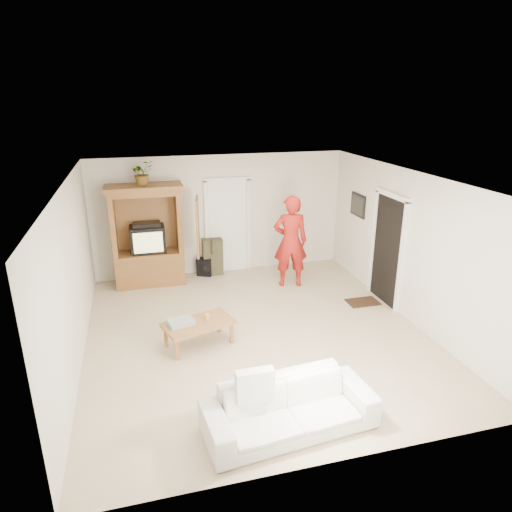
% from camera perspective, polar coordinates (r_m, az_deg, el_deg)
% --- Properties ---
extents(floor, '(6.00, 6.00, 0.00)m').
position_cam_1_polar(floor, '(7.80, -0.02, -9.53)').
color(floor, tan).
rests_on(floor, ground).
extents(ceiling, '(6.00, 6.00, 0.00)m').
position_cam_1_polar(ceiling, '(6.92, -0.03, 9.63)').
color(ceiling, white).
rests_on(ceiling, floor).
extents(wall_back, '(5.50, 0.00, 5.50)m').
position_cam_1_polar(wall_back, '(10.06, -4.46, 5.16)').
color(wall_back, silver).
rests_on(wall_back, floor).
extents(wall_front, '(5.50, 0.00, 5.50)m').
position_cam_1_polar(wall_front, '(4.71, 9.68, -12.75)').
color(wall_front, silver).
rests_on(wall_front, floor).
extents(wall_left, '(0.00, 6.00, 6.00)m').
position_cam_1_polar(wall_left, '(7.11, -21.98, -2.46)').
color(wall_left, silver).
rests_on(wall_left, floor).
extents(wall_right, '(0.00, 6.00, 6.00)m').
position_cam_1_polar(wall_right, '(8.36, 18.50, 1.17)').
color(wall_right, silver).
rests_on(wall_right, floor).
extents(armoire, '(1.82, 1.14, 2.10)m').
position_cam_1_polar(armoire, '(9.69, -13.21, 1.72)').
color(armoire, brown).
rests_on(armoire, floor).
extents(door_back, '(0.85, 0.05, 2.04)m').
position_cam_1_polar(door_back, '(10.13, -3.55, 3.65)').
color(door_back, white).
rests_on(door_back, floor).
extents(doorway_right, '(0.05, 0.90, 2.04)m').
position_cam_1_polar(doorway_right, '(8.91, 16.12, 0.64)').
color(doorway_right, black).
rests_on(doorway_right, floor).
extents(framed_picture, '(0.03, 0.60, 0.48)m').
position_cam_1_polar(framed_picture, '(9.85, 12.64, 6.22)').
color(framed_picture, black).
rests_on(framed_picture, wall_right).
extents(doormat, '(0.60, 0.40, 0.02)m').
position_cam_1_polar(doormat, '(9.08, 13.20, -5.62)').
color(doormat, '#382316').
rests_on(doormat, floor).
extents(plant, '(0.56, 0.54, 0.48)m').
position_cam_1_polar(plant, '(9.33, -14.04, 10.03)').
color(plant, '#4C7238').
rests_on(plant, armoire).
extents(man, '(0.77, 0.58, 1.92)m').
position_cam_1_polar(man, '(9.33, 4.33, 1.83)').
color(man, '#A41B15').
rests_on(man, floor).
extents(sofa, '(2.11, 1.00, 0.60)m').
position_cam_1_polar(sofa, '(5.69, 4.23, -18.40)').
color(sofa, silver).
rests_on(sofa, floor).
extents(coffee_table, '(1.21, 0.89, 0.40)m').
position_cam_1_polar(coffee_table, '(7.35, -7.18, -8.56)').
color(coffee_table, '#A27037').
rests_on(coffee_table, floor).
extents(towel, '(0.43, 0.36, 0.08)m').
position_cam_1_polar(towel, '(7.28, -9.38, -8.14)').
color(towel, '#D94855').
rests_on(towel, coffee_table).
extents(candle, '(0.08, 0.08, 0.10)m').
position_cam_1_polar(candle, '(7.36, -6.13, -7.56)').
color(candle, tan).
rests_on(candle, coffee_table).
extents(backpack_black, '(0.37, 0.31, 0.40)m').
position_cam_1_polar(backpack_black, '(10.10, -6.47, -1.42)').
color(backpack_black, black).
rests_on(backpack_black, floor).
extents(backpack_olive, '(0.44, 0.33, 0.81)m').
position_cam_1_polar(backpack_olive, '(10.14, -5.44, -0.04)').
color(backpack_olive, '#47442B').
rests_on(backpack_olive, floor).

